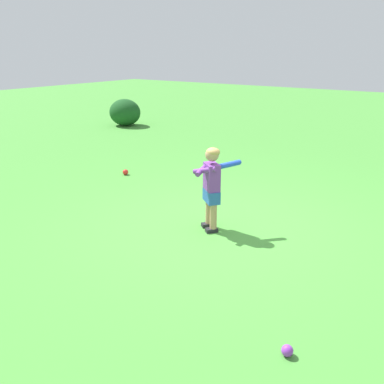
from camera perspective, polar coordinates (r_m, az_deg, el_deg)
name	(u,v)px	position (r m, az deg, el deg)	size (l,w,h in m)	color
ground_plane	(221,227)	(5.39, 4.12, -4.91)	(40.00, 40.00, 0.00)	#479338
child_batter	(212,181)	(5.09, 2.81, 1.49)	(0.53, 0.45, 1.08)	#232328
play_ball_near_batter	(287,351)	(3.40, 13.18, -20.78)	(0.09, 0.09, 0.09)	purple
play_ball_by_bucket	(125,172)	(7.67, -9.29, 2.76)	(0.10, 0.10, 0.10)	red
shrub_left_background	(125,112)	(12.71, -9.36, 10.93)	(0.88, 0.97, 0.79)	#194C1E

